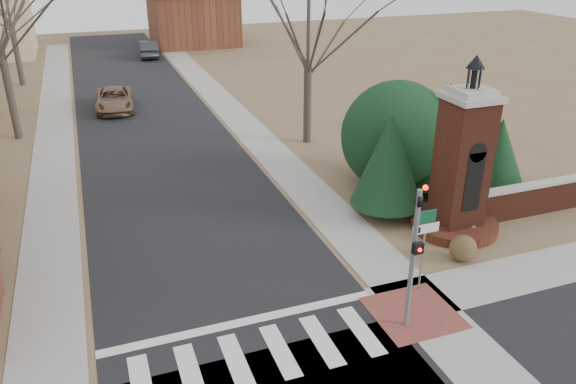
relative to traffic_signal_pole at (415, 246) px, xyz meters
name	(u,v)px	position (x,y,z in m)	size (l,w,h in m)	color
ground	(268,377)	(-4.30, -0.57, -2.59)	(120.00, 120.00, 0.00)	brown
main_street	(149,124)	(-4.30, 21.43, -2.58)	(8.00, 70.00, 0.01)	black
crosswalk_zone	(258,356)	(-4.30, 0.23, -2.58)	(8.00, 2.20, 0.02)	silver
stop_bar	(243,322)	(-4.30, 1.73, -2.58)	(8.00, 0.35, 0.02)	silver
sidewalk_right_main	(236,115)	(0.90, 21.43, -2.58)	(2.00, 60.00, 0.02)	gray
sidewalk_left	(54,134)	(-9.50, 21.43, -2.58)	(2.00, 60.00, 0.02)	gray
curb_apron	(413,313)	(0.50, 0.43, -2.57)	(2.40, 2.40, 0.02)	brown
traffic_signal_pole	(415,246)	(0.00, 0.00, 0.00)	(0.28, 0.41, 4.50)	slate
sign_post	(425,235)	(1.29, 1.41, -0.64)	(0.90, 0.07, 2.75)	slate
brick_gate_monument	(461,176)	(4.70, 4.42, -0.42)	(3.20, 3.20, 6.47)	#522418
brick_garden_wall	(551,195)	(9.20, 4.43, -1.93)	(7.50, 0.50, 1.30)	#522418
house_distant_right	(192,6)	(3.69, 47.42, 1.06)	(8.80, 8.80, 7.30)	brown
evergreen_near	(389,159)	(2.90, 6.43, -0.29)	(2.80, 2.80, 4.10)	#473D33
evergreen_mid	(445,133)	(6.20, 7.63, 0.01)	(3.40, 3.40, 4.70)	#473D33
evergreen_far	(498,151)	(8.20, 6.63, -0.69)	(2.40, 2.40, 3.30)	#473D33
evergreen_mass	(397,132)	(4.70, 8.93, -0.19)	(4.80, 4.80, 4.80)	black
bare_tree_3	(309,11)	(3.20, 15.43, 4.10)	(7.00, 7.00, 9.70)	#473D33
pickup_truck	(114,99)	(-5.90, 25.26, -1.92)	(2.23, 4.83, 1.34)	brown
distant_car	(149,49)	(-1.57, 41.85, -1.85)	(1.57, 4.50, 1.48)	#2E3034
dry_shrub_left	(463,248)	(3.62, 2.43, -2.13)	(0.91, 0.91, 0.91)	brown
dry_shrub_right	(468,223)	(5.00, 4.03, -2.22)	(0.73, 0.73, 0.73)	brown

